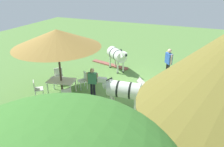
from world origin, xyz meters
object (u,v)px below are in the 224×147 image
(patio_chair_near_lawn, at_px, (59,75))
(striped_lounge_chair, at_px, (145,87))
(shade_umbrella, at_px, (57,38))
(patio_dining_table, at_px, (61,82))
(zebra_by_umbrella, at_px, (194,75))
(patio_chair_near_hut, at_px, (37,88))
(patio_chair_west_end, at_px, (84,79))
(patio_chair_east_end, at_px, (66,95))
(guest_beside_umbrella, at_px, (93,80))
(zebra_nearest_camera, at_px, (117,55))
(zebra_toward_hut, at_px, (123,90))
(standing_watcher, at_px, (169,61))

(patio_chair_near_lawn, relative_size, striped_lounge_chair, 1.09)
(shade_umbrella, height_order, patio_dining_table, shade_umbrella)
(patio_chair_near_lawn, xyz_separation_m, zebra_by_umbrella, (-6.93, -1.77, 0.47))
(patio_chair_near_hut, height_order, striped_lounge_chair, patio_chair_near_hut)
(patio_chair_near_hut, relative_size, zebra_by_umbrella, 0.40)
(patio_chair_west_end, xyz_separation_m, patio_chair_near_lawn, (1.57, 0.05, 0.00))
(patio_chair_near_hut, distance_m, zebra_by_umbrella, 7.84)
(patio_dining_table, height_order, patio_chair_east_end, patio_chair_east_end)
(patio_dining_table, xyz_separation_m, guest_beside_umbrella, (-1.65, -0.24, 0.28))
(shade_umbrella, height_order, zebra_by_umbrella, shade_umbrella)
(patio_chair_near_hut, height_order, zebra_nearest_camera, zebra_nearest_camera)
(zebra_toward_hut, bearing_deg, shade_umbrella, 79.77)
(standing_watcher, relative_size, zebra_toward_hut, 0.84)
(patio_chair_near_lawn, bearing_deg, patio_chair_near_hut, 45.09)
(patio_chair_near_hut, xyz_separation_m, patio_chair_west_end, (-1.64, -1.75, 0.00))
(patio_chair_east_end, xyz_separation_m, guest_beside_umbrella, (-0.80, -1.10, 0.41))
(zebra_nearest_camera, bearing_deg, shade_umbrella, 21.20)
(standing_watcher, bearing_deg, guest_beside_umbrella, 103.40)
(zebra_by_umbrella, bearing_deg, patio_chair_west_end, -0.53)
(patio_chair_west_end, bearing_deg, zebra_toward_hut, -165.29)
(patio_dining_table, distance_m, zebra_by_umbrella, 6.68)
(zebra_nearest_camera, bearing_deg, patio_chair_east_end, 34.24)
(patio_chair_west_end, bearing_deg, patio_chair_east_end, 131.63)
(shade_umbrella, bearing_deg, patio_chair_near_hut, 42.50)
(patio_chair_near_hut, bearing_deg, striped_lounge_chair, 75.99)
(patio_chair_near_lawn, bearing_deg, zebra_by_umbrella, 152.02)
(standing_watcher, bearing_deg, patio_chair_near_lawn, 81.63)
(patio_chair_west_end, relative_size, striped_lounge_chair, 1.09)
(patio_chair_west_end, bearing_deg, shade_umbrella, 90.00)
(striped_lounge_chair, xyz_separation_m, zebra_toward_hut, (0.51, 2.00, 0.75))
(patio_chair_near_hut, xyz_separation_m, zebra_nearest_camera, (-2.36, -4.75, 0.51))
(striped_lounge_chair, height_order, zebra_toward_hut, zebra_toward_hut)
(shade_umbrella, height_order, patio_chair_near_lawn, shade_umbrella)
(zebra_by_umbrella, height_order, zebra_toward_hut, zebra_toward_hut)
(standing_watcher, bearing_deg, zebra_toward_hut, 125.00)
(guest_beside_umbrella, bearing_deg, standing_watcher, 40.00)
(patio_chair_near_hut, xyz_separation_m, zebra_toward_hut, (-4.25, -0.58, 0.48))
(patio_chair_near_lawn, bearing_deg, patio_chair_west_end, 139.43)
(patio_dining_table, relative_size, zebra_by_umbrella, 0.66)
(guest_beside_umbrella, height_order, zebra_by_umbrella, guest_beside_umbrella)
(patio_chair_east_end, bearing_deg, patio_dining_table, 90.00)
(patio_chair_east_end, bearing_deg, patio_chair_near_hut, 134.03)
(patio_chair_near_lawn, height_order, zebra_by_umbrella, zebra_by_umbrella)
(patio_chair_east_end, xyz_separation_m, patio_chair_west_end, (0.09, -1.80, 0.00))
(patio_chair_west_end, distance_m, zebra_nearest_camera, 3.12)
(shade_umbrella, relative_size, zebra_by_umbrella, 1.85)
(patio_chair_near_hut, bearing_deg, patio_chair_near_lawn, 134.91)
(patio_chair_west_end, bearing_deg, zebra_nearest_camera, -64.58)
(patio_chair_east_end, height_order, zebra_by_umbrella, zebra_by_umbrella)
(patio_chair_near_lawn, xyz_separation_m, guest_beside_umbrella, (-2.46, 0.65, 0.41))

